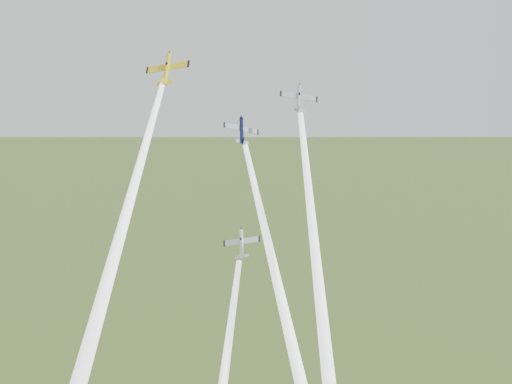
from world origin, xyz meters
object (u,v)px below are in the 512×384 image
at_px(plane_navy, 242,130).
at_px(plane_silver_right, 299,98).
at_px(plane_yellow, 167,69).
at_px(plane_silver_low, 241,243).

distance_m(plane_navy, plane_silver_right, 11.85).
height_order(plane_yellow, plane_navy, plane_yellow).
distance_m(plane_yellow, plane_navy, 17.14).
bearing_deg(plane_silver_right, plane_yellow, 166.94).
relative_size(plane_silver_right, plane_silver_low, 1.03).
relative_size(plane_yellow, plane_silver_low, 1.28).
xyz_separation_m(plane_yellow, plane_silver_right, (23.40, -2.75, -4.97)).
height_order(plane_navy, plane_silver_low, plane_navy).
xyz_separation_m(plane_navy, plane_silver_right, (10.11, -2.07, 5.82)).
xyz_separation_m(plane_yellow, plane_silver_low, (13.50, -9.25, -29.45)).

